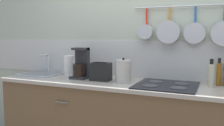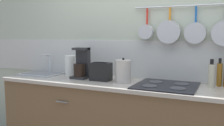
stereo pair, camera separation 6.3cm
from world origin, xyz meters
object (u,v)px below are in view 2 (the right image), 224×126
Objects in this scene: coffee_maker at (81,66)px; bottle_sesame_oil at (211,75)px; toaster at (101,72)px; kettle at (123,71)px; paper_towel_roll at (70,66)px; bottle_cooking_wine at (219,74)px.

bottle_sesame_oil is at bearing 2.57° from coffee_maker.
toaster is 0.25m from kettle.
bottle_sesame_oil is (1.53, -0.03, -0.00)m from paper_towel_roll.
toaster is (0.47, -0.13, -0.02)m from paper_towel_roll.
coffee_maker reaches higher than toaster.
bottle_sesame_oil is at bearing 5.31° from toaster.
paper_towel_roll is 0.74m from kettle.
bottle_cooking_wine is (0.87, 0.21, 0.00)m from kettle.
coffee_maker reaches higher than kettle.
coffee_maker is 1.29× the size of bottle_cooking_wine.
paper_towel_roll is 0.70× the size of coffee_maker.
bottle_sesame_oil is 0.12m from bottle_cooking_wine.
coffee_maker is at bearing 171.39° from toaster.
paper_towel_roll is 0.23m from coffee_maker.
coffee_maker is at bearing -177.43° from bottle_sesame_oil.
bottle_cooking_wine reaches higher than bottle_sesame_oil.
paper_towel_roll is 0.90× the size of bottle_cooking_wine.
coffee_maker is 0.51m from kettle.
bottle_sesame_oil is at bearing -122.11° from bottle_cooking_wine.
paper_towel_roll is 0.90× the size of bottle_sesame_oil.
coffee_maker reaches higher than bottle_cooking_wine.
kettle reaches higher than paper_towel_roll.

